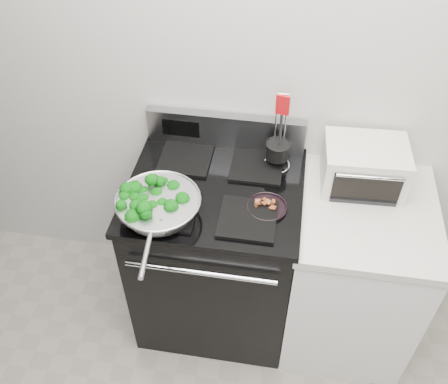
% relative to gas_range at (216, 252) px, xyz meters
% --- Properties ---
extents(back_wall, '(4.00, 0.02, 2.70)m').
position_rel_gas_range_xyz_m(back_wall, '(0.30, 0.34, 0.86)').
color(back_wall, beige).
rests_on(back_wall, ground).
extents(gas_range, '(0.79, 0.69, 1.13)m').
position_rel_gas_range_xyz_m(gas_range, '(0.00, 0.00, 0.00)').
color(gas_range, black).
rests_on(gas_range, floor).
extents(counter, '(0.62, 0.68, 0.92)m').
position_rel_gas_range_xyz_m(counter, '(0.68, -0.00, -0.03)').
color(counter, white).
rests_on(counter, floor).
extents(skillet, '(0.36, 0.57, 0.08)m').
position_rel_gas_range_xyz_m(skillet, '(-0.20, -0.20, 0.52)').
color(skillet, silver).
rests_on(skillet, gas_range).
extents(broccoli_pile, '(0.28, 0.28, 0.10)m').
position_rel_gas_range_xyz_m(broccoli_pile, '(-0.20, -0.20, 0.54)').
color(broccoli_pile, '#043207').
rests_on(broccoli_pile, skillet).
extents(bacon_plate, '(0.18, 0.18, 0.04)m').
position_rel_gas_range_xyz_m(bacon_plate, '(0.24, -0.09, 0.48)').
color(bacon_plate, black).
rests_on(bacon_plate, gas_range).
extents(utensil_holder, '(0.13, 0.13, 0.40)m').
position_rel_gas_range_xyz_m(utensil_holder, '(0.26, 0.19, 0.53)').
color(utensil_holder, silver).
rests_on(utensil_holder, gas_range).
extents(toaster_oven, '(0.38, 0.30, 0.21)m').
position_rel_gas_range_xyz_m(toaster_oven, '(0.65, 0.17, 0.54)').
color(toaster_oven, silver).
rests_on(toaster_oven, counter).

